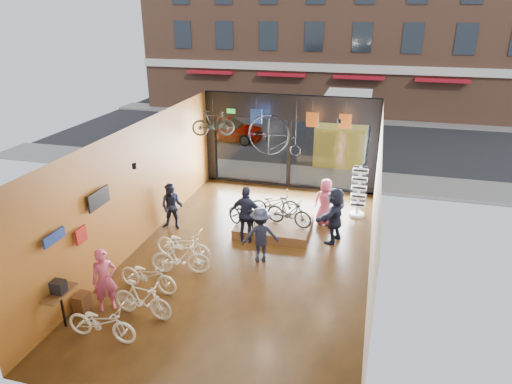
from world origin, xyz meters
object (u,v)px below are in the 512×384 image
(floor_bike_1, at_px, (142,299))
(customer_1, at_px, (172,206))
(customer_5, at_px, (335,215))
(penny_farthing, at_px, (277,137))
(floor_bike_0, at_px, (101,322))
(display_bike_right, at_px, (274,203))
(sunglasses_rack, at_px, (359,192))
(street_car, at_px, (225,128))
(floor_bike_2, at_px, (148,275))
(customer_3, at_px, (261,235))
(box_truck, at_px, (344,128))
(floor_bike_3, at_px, (180,257))
(customer_4, at_px, (325,202))
(display_platform, at_px, (274,227))
(display_bike_mid, at_px, (289,212))
(customer_2, at_px, (247,215))
(hung_bike, at_px, (213,123))
(floor_bike_4, at_px, (183,244))
(display_bike_left, at_px, (246,216))

(floor_bike_1, xyz_separation_m, customer_1, (-1.30, 4.57, 0.32))
(customer_5, relative_size, penny_farthing, 0.94)
(floor_bike_0, xyz_separation_m, display_bike_right, (2.40, 6.81, 0.29))
(sunglasses_rack, bearing_deg, street_car, 127.31)
(floor_bike_2, xyz_separation_m, customer_3, (2.47, 2.23, 0.39))
(box_truck, height_order, customer_1, box_truck)
(customer_1, distance_m, customer_3, 3.63)
(customer_3, bearing_deg, customer_5, -160.90)
(box_truck, relative_size, floor_bike_3, 4.28)
(floor_bike_3, distance_m, customer_1, 2.92)
(customer_4, distance_m, sunglasses_rack, 1.43)
(floor_bike_2, relative_size, display_platform, 0.71)
(street_car, bearing_deg, penny_farthing, -148.68)
(display_bike_mid, bearing_deg, box_truck, 7.35)
(customer_2, relative_size, penny_farthing, 0.97)
(hung_bike, bearing_deg, customer_3, -165.97)
(customer_3, xyz_separation_m, sunglasses_rack, (2.57, 3.91, 0.08))
(floor_bike_3, xyz_separation_m, hung_bike, (-0.96, 5.62, 2.43))
(floor_bike_4, bearing_deg, display_bike_mid, -41.52)
(display_bike_left, xyz_separation_m, hung_bike, (-2.16, 3.11, 2.17))
(display_platform, height_order, customer_2, customer_2)
(display_bike_right, distance_m, customer_1, 3.45)
(display_bike_right, distance_m, penny_farthing, 2.76)
(display_platform, height_order, customer_1, customer_1)
(penny_farthing, bearing_deg, hung_bike, -173.12)
(floor_bike_3, xyz_separation_m, display_bike_left, (1.20, 2.51, 0.26))
(display_bike_left, bearing_deg, hung_bike, 68.86)
(customer_2, distance_m, sunglasses_rack, 4.36)
(street_car, xyz_separation_m, customer_2, (4.43, -11.14, 0.21))
(box_truck, xyz_separation_m, penny_farthing, (-1.99, -6.51, 1.11))
(floor_bike_1, distance_m, display_bike_left, 4.72)
(street_car, height_order, penny_farthing, penny_farthing)
(display_bike_mid, distance_m, customer_2, 1.47)
(box_truck, distance_m, customer_4, 8.25)
(floor_bike_0, distance_m, display_bike_left, 5.79)
(customer_3, height_order, hung_bike, hung_bike)
(display_platform, xyz_separation_m, hung_bike, (-2.93, 2.46, 2.78))
(sunglasses_rack, bearing_deg, customer_1, -162.10)
(customer_4, height_order, sunglasses_rack, sunglasses_rack)
(customer_4, xyz_separation_m, penny_farthing, (-2.08, 1.72, 1.69))
(floor_bike_3, distance_m, display_bike_mid, 4.01)
(box_truck, height_order, sunglasses_rack, box_truck)
(floor_bike_4, relative_size, display_bike_right, 1.10)
(street_car, xyz_separation_m, sunglasses_rack, (7.71, -8.27, 0.20))
(customer_1, bearing_deg, customer_5, -0.60)
(customer_5, bearing_deg, customer_2, -54.09)
(customer_2, height_order, penny_farthing, penny_farthing)
(floor_bike_0, distance_m, customer_5, 7.53)
(floor_bike_3, bearing_deg, floor_bike_4, 5.72)
(box_truck, relative_size, display_platform, 2.94)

